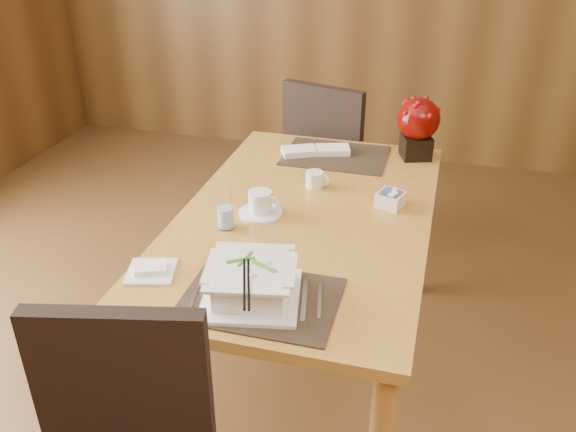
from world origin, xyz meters
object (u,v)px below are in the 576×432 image
(berry_decor, at_px, (418,125))
(far_chair, at_px, (332,159))
(sugar_caddy, at_px, (390,199))
(bread_plate, at_px, (151,272))
(dining_table, at_px, (306,236))
(water_glass, at_px, (225,209))
(coffee_cup, at_px, (260,205))
(soup_setting, at_px, (251,283))
(creamer_jug, at_px, (314,179))

(berry_decor, relative_size, far_chair, 0.28)
(sugar_caddy, bearing_deg, bread_plate, -135.72)
(dining_table, height_order, water_glass, water_glass)
(sugar_caddy, bearing_deg, water_glass, -149.52)
(coffee_cup, xyz_separation_m, berry_decor, (0.50, 0.68, 0.11))
(sugar_caddy, xyz_separation_m, bread_plate, (-0.66, -0.64, -0.02))
(sugar_caddy, bearing_deg, dining_table, -154.59)
(coffee_cup, xyz_separation_m, sugar_caddy, (0.45, 0.19, -0.01))
(dining_table, relative_size, far_chair, 1.56)
(sugar_caddy, xyz_separation_m, far_chair, (-0.39, 0.86, -0.24))
(bread_plate, xyz_separation_m, far_chair, (0.27, 1.50, -0.21))
(soup_setting, height_order, coffee_cup, soup_setting)
(berry_decor, bearing_deg, dining_table, -118.26)
(coffee_cup, distance_m, berry_decor, 0.85)
(soup_setting, distance_m, coffee_cup, 0.52)
(water_glass, relative_size, far_chair, 0.15)
(berry_decor, bearing_deg, coffee_cup, -126.11)
(dining_table, distance_m, coffee_cup, 0.22)
(dining_table, height_order, far_chair, far_chair)
(water_glass, bearing_deg, dining_table, 35.90)
(soup_setting, bearing_deg, dining_table, 76.15)
(berry_decor, relative_size, bread_plate, 1.85)
(water_glass, height_order, creamer_jug, water_glass)
(dining_table, height_order, soup_setting, soup_setting)
(berry_decor, xyz_separation_m, bread_plate, (-0.71, -1.14, -0.15))
(soup_setting, height_order, bread_plate, soup_setting)
(dining_table, bearing_deg, sugar_caddy, 25.41)
(creamer_jug, relative_size, far_chair, 0.09)
(creamer_jug, distance_m, bread_plate, 0.81)
(sugar_caddy, distance_m, bread_plate, 0.92)
(creamer_jug, bearing_deg, bread_plate, -109.20)
(coffee_cup, bearing_deg, dining_table, 17.88)
(berry_decor, bearing_deg, soup_setting, -107.23)
(dining_table, xyz_separation_m, sugar_caddy, (0.29, 0.14, 0.12))
(water_glass, bearing_deg, coffee_cup, 55.68)
(bread_plate, bearing_deg, coffee_cup, 65.10)
(creamer_jug, height_order, bread_plate, creamer_jug)
(coffee_cup, bearing_deg, far_chair, 86.85)
(coffee_cup, distance_m, bread_plate, 0.50)
(dining_table, height_order, bread_plate, bread_plate)
(creamer_jug, bearing_deg, berry_decor, 54.81)
(sugar_caddy, bearing_deg, far_chair, 114.63)
(berry_decor, bearing_deg, sugar_caddy, -95.67)
(dining_table, bearing_deg, far_chair, 95.82)
(dining_table, xyz_separation_m, water_glass, (-0.24, -0.18, 0.17))
(sugar_caddy, bearing_deg, soup_setting, -114.75)
(dining_table, height_order, sugar_caddy, sugar_caddy)
(far_chair, bearing_deg, dining_table, 111.45)
(creamer_jug, xyz_separation_m, far_chair, (-0.08, 0.77, -0.24))
(far_chair, bearing_deg, creamer_jug, 111.57)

